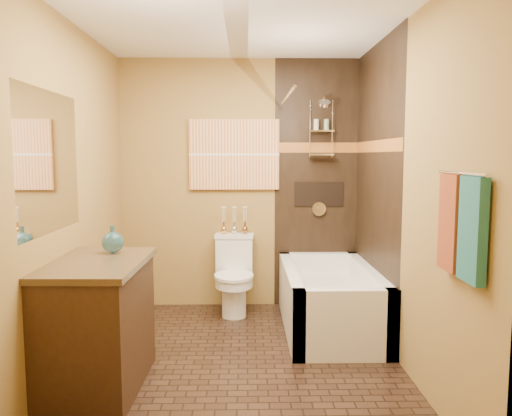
{
  "coord_description": "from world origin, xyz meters",
  "views": [
    {
      "loc": [
        0.06,
        -3.56,
        1.54
      ],
      "look_at": [
        0.14,
        0.4,
        1.12
      ],
      "focal_mm": 35.0,
      "sensor_mm": 36.0,
      "label": 1
    }
  ],
  "objects_px": {
    "toilet": "(234,275)",
    "vanity": "(97,324)",
    "bathtub": "(329,304)",
    "sunset_painting": "(234,155)"
  },
  "relations": [
    {
      "from": "toilet",
      "to": "vanity",
      "type": "distance_m",
      "value": 1.8
    },
    {
      "from": "toilet",
      "to": "bathtub",
      "type": "bearing_deg",
      "value": -25.07
    },
    {
      "from": "sunset_painting",
      "to": "toilet",
      "type": "height_order",
      "value": "sunset_painting"
    },
    {
      "from": "vanity",
      "to": "bathtub",
      "type": "bearing_deg",
      "value": 33.89
    },
    {
      "from": "bathtub",
      "to": "vanity",
      "type": "relative_size",
      "value": 1.52
    },
    {
      "from": "bathtub",
      "to": "toilet",
      "type": "distance_m",
      "value": 0.99
    },
    {
      "from": "vanity",
      "to": "toilet",
      "type": "bearing_deg",
      "value": 62.45
    },
    {
      "from": "toilet",
      "to": "vanity",
      "type": "relative_size",
      "value": 0.77
    },
    {
      "from": "toilet",
      "to": "sunset_painting",
      "type": "bearing_deg",
      "value": 93.59
    },
    {
      "from": "bathtub",
      "to": "toilet",
      "type": "xyz_separation_m",
      "value": [
        -0.86,
        0.47,
        0.16
      ]
    }
  ]
}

